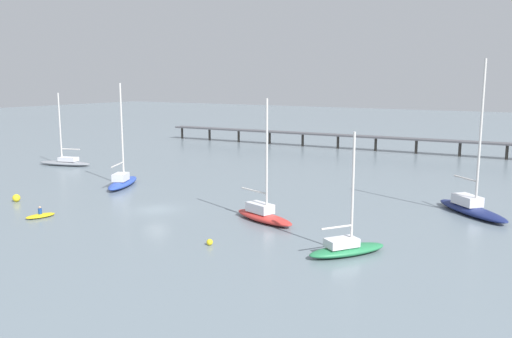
% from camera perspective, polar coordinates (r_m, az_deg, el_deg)
% --- Properties ---
extents(ground_plane, '(400.00, 400.00, 0.00)m').
position_cam_1_polar(ground_plane, '(56.98, -10.63, -4.32)').
color(ground_plane, slate).
extents(pier, '(85.20, 8.33, 6.83)m').
position_cam_1_polar(pier, '(100.33, 21.94, 3.31)').
color(pier, '#4C4C51').
rests_on(pier, ground_plane).
extents(sailboat_blue, '(5.79, 8.71, 13.05)m').
position_cam_1_polar(sailboat_blue, '(69.92, -14.09, -1.20)').
color(sailboat_blue, '#2D4CB7').
rests_on(sailboat_blue, ground_plane).
extents(sailboat_gray, '(9.26, 4.72, 11.41)m').
position_cam_1_polar(sailboat_gray, '(89.70, -19.74, 0.78)').
color(sailboat_gray, gray).
rests_on(sailboat_gray, ground_plane).
extents(sailboat_green, '(5.45, 6.75, 9.63)m').
position_cam_1_polar(sailboat_green, '(42.49, 9.65, -8.23)').
color(sailboat_green, '#287F4C').
rests_on(sailboat_green, ground_plane).
extents(sailboat_red, '(7.77, 4.26, 11.80)m').
position_cam_1_polar(sailboat_red, '(51.43, 0.77, -4.78)').
color(sailboat_red, red).
rests_on(sailboat_red, ground_plane).
extents(sailboat_navy, '(8.99, 8.36, 15.51)m').
position_cam_1_polar(sailboat_navy, '(58.26, 22.02, -3.69)').
color(sailboat_navy, navy).
rests_on(sailboat_navy, ground_plane).
extents(dinghy_yellow, '(1.95, 3.10, 1.14)m').
position_cam_1_polar(dinghy_yellow, '(57.13, -22.08, -4.62)').
color(dinghy_yellow, yellow).
rests_on(dinghy_yellow, ground_plane).
extents(mooring_buoy_mid, '(0.85, 0.85, 0.85)m').
position_cam_1_polar(mooring_buoy_mid, '(65.31, -24.26, -2.84)').
color(mooring_buoy_mid, yellow).
rests_on(mooring_buoy_mid, ground_plane).
extents(mooring_buoy_outer, '(0.53, 0.53, 0.53)m').
position_cam_1_polar(mooring_buoy_outer, '(44.50, -4.98, -7.80)').
color(mooring_buoy_outer, yellow).
rests_on(mooring_buoy_outer, ground_plane).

